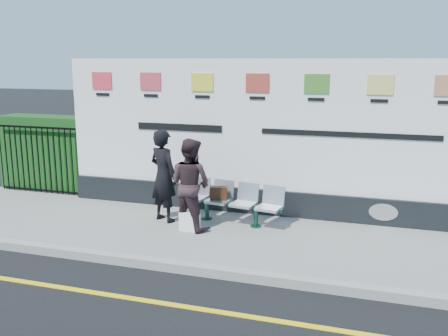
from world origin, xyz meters
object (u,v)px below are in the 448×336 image
at_px(billboard, 257,148).
at_px(bench, 231,212).
at_px(woman_left, 164,176).
at_px(woman_right, 190,184).

relative_size(billboard, bench, 4.14).
distance_m(woman_left, woman_right, 0.69).
bearing_deg(woman_right, woman_left, -4.28).
xyz_separation_m(bench, woman_left, (-1.23, -0.24, 0.66)).
xyz_separation_m(billboard, woman_right, (-0.90, -1.29, -0.48)).
relative_size(bench, woman_right, 1.18).
bearing_deg(woman_left, billboard, -122.44).
bearing_deg(woman_right, billboard, -106.43).
bearing_deg(woman_left, bench, -145.11).
xyz_separation_m(billboard, bench, (-0.30, -0.79, -1.09)).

